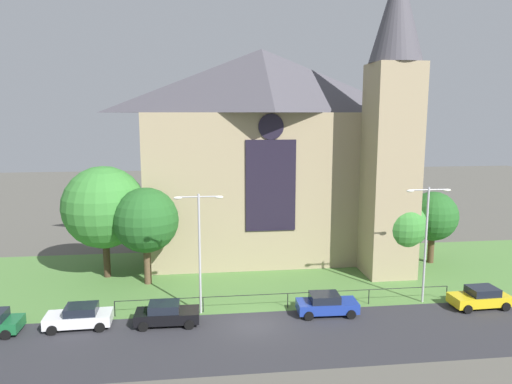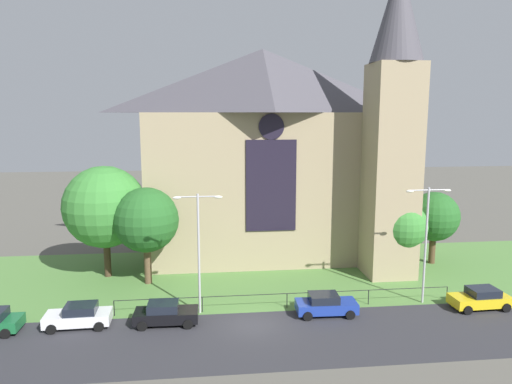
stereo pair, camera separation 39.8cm
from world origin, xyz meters
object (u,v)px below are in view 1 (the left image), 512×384
(streetlamp_near, at_px, (199,239))
(church_building, at_px, (270,151))
(parked_car_white, at_px, (79,317))
(parked_car_black, at_px, (167,314))
(tree_right_far, at_px, (433,216))
(parked_car_blue, at_px, (327,304))
(tree_right_near, at_px, (402,226))
(parked_car_yellow, at_px, (480,297))
(tree_left_near, at_px, (146,220))
(streetlamp_far, at_px, (426,230))
(tree_left_far, at_px, (104,207))

(streetlamp_near, bearing_deg, church_building, 63.15)
(parked_car_white, bearing_deg, parked_car_black, 175.98)
(tree_right_far, height_order, parked_car_white, tree_right_far)
(parked_car_blue, bearing_deg, tree_right_near, 42.21)
(parked_car_yellow, bearing_deg, streetlamp_near, -6.06)
(tree_left_near, distance_m, streetlamp_far, 21.74)
(streetlamp_far, xyz_separation_m, parked_car_yellow, (3.66, -1.47, -4.74))
(tree_right_far, relative_size, tree_left_near, 0.84)
(parked_car_yellow, bearing_deg, tree_left_near, -19.98)
(tree_right_far, xyz_separation_m, streetlamp_far, (-5.18, -9.01, 1.03))
(streetlamp_far, relative_size, parked_car_yellow, 2.04)
(church_building, relative_size, streetlamp_near, 3.05)
(tree_right_near, distance_m, parked_car_white, 26.50)
(parked_car_blue, distance_m, parked_car_yellow, 11.38)
(tree_left_near, distance_m, parked_car_black, 9.54)
(tree_right_far, bearing_deg, streetlamp_near, -157.40)
(tree_right_far, distance_m, parked_car_black, 26.41)
(tree_left_far, xyz_separation_m, parked_car_yellow, (28.05, -10.09, -5.36))
(streetlamp_near, relative_size, parked_car_blue, 2.00)
(parked_car_yellow, bearing_deg, streetlamp_far, -23.77)
(parked_car_blue, relative_size, parked_car_yellow, 1.00)
(streetlamp_far, height_order, parked_car_white, streetlamp_far)
(tree_right_near, distance_m, parked_car_yellow, 8.72)
(tree_right_far, height_order, streetlamp_near, streetlamp_near)
(parked_car_black, bearing_deg, parked_car_yellow, 1.55)
(tree_left_far, bearing_deg, parked_car_blue, -30.79)
(parked_car_yellow, bearing_deg, parked_car_black, -1.54)
(parked_car_white, bearing_deg, streetlamp_near, -171.82)
(church_building, bearing_deg, tree_right_far, -18.40)
(church_building, distance_m, tree_right_far, 16.46)
(tree_left_near, height_order, tree_left_far, tree_left_far)
(streetlamp_near, relative_size, parked_car_yellow, 2.00)
(parked_car_yellow, bearing_deg, parked_car_blue, -2.67)
(tree_left_near, xyz_separation_m, streetlamp_far, (20.74, -6.50, 0.14))
(parked_car_black, bearing_deg, streetlamp_near, 36.56)
(tree_right_far, height_order, tree_left_near, tree_left_near)
(tree_left_far, distance_m, streetlamp_near, 11.73)
(church_building, xyz_separation_m, tree_left_far, (-14.95, -5.25, -4.17))
(tree_right_near, height_order, streetlamp_near, streetlamp_near)
(church_building, xyz_separation_m, tree_left_near, (-11.31, -7.37, -4.93))
(church_building, height_order, parked_car_yellow, church_building)
(parked_car_black, bearing_deg, parked_car_blue, 2.72)
(tree_right_near, height_order, parked_car_blue, tree_right_near)
(church_building, distance_m, parked_car_white, 23.37)
(tree_right_near, height_order, parked_car_white, tree_right_near)
(tree_right_far, xyz_separation_m, tree_left_near, (-25.92, -2.50, 0.89))
(tree_left_near, xyz_separation_m, parked_car_yellow, (24.40, -7.98, -4.60))
(tree_right_far, xyz_separation_m, parked_car_blue, (-12.90, -10.32, -3.71))
(tree_right_near, xyz_separation_m, parked_car_white, (-25.21, -7.31, -3.63))
(tree_right_near, relative_size, streetlamp_near, 0.76)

